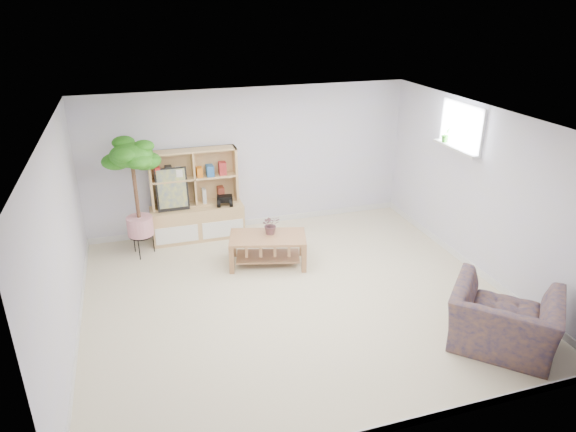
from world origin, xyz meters
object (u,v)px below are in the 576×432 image
object	(u,v)px
armchair	(504,317)
storage_unit	(196,196)
floor_tree	(137,199)
coffee_table	(268,250)

from	to	relation	value
armchair	storage_unit	bearing A→B (deg)	-9.98
storage_unit	floor_tree	bearing A→B (deg)	-158.42
floor_tree	armchair	bearing A→B (deg)	-43.51
coffee_table	armchair	size ratio (longest dim) A/B	0.99
storage_unit	floor_tree	world-z (taller)	floor_tree
coffee_table	floor_tree	bearing A→B (deg)	169.04
storage_unit	armchair	size ratio (longest dim) A/B	1.32
storage_unit	armchair	bearing A→B (deg)	-54.07
storage_unit	coffee_table	bearing A→B (deg)	-54.96
floor_tree	coffee_table	bearing A→B (deg)	-26.01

